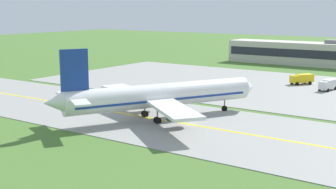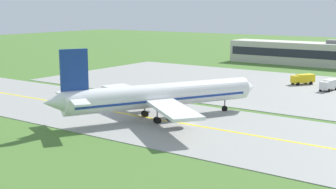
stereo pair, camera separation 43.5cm
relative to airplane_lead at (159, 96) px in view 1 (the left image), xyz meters
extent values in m
plane|color=#47702D|center=(5.87, -0.41, -4.13)|extent=(500.00, 500.00, 0.00)
cube|color=gray|center=(5.87, -0.41, -4.08)|extent=(240.00, 28.00, 0.10)
cube|color=gray|center=(15.87, 41.59, -4.08)|extent=(140.00, 52.00, 0.10)
cube|color=yellow|center=(5.87, -0.41, -4.03)|extent=(220.00, 0.60, 0.01)
cylinder|color=white|center=(0.23, 0.43, 0.07)|extent=(19.85, 31.74, 4.00)
cone|color=white|center=(8.98, 16.39, 0.07)|extent=(4.58, 4.11, 3.80)
cone|color=white|center=(-8.61, -15.71, 0.47)|extent=(4.52, 4.44, 3.40)
cube|color=navy|center=(0.23, 0.43, -0.43)|extent=(18.61, 29.39, 0.36)
cube|color=#1E232D|center=(7.93, 14.46, 0.77)|extent=(3.85, 3.21, 0.70)
cube|color=white|center=(-8.28, 2.58, -0.43)|extent=(15.73, 9.80, 0.50)
cylinder|color=#47474C|center=(-5.56, 3.38, -1.83)|extent=(3.65, 4.09, 2.30)
cylinder|color=black|center=(-4.79, 4.78, -1.83)|extent=(1.96, 1.23, 2.10)
cube|color=white|center=(6.63, -5.59, -0.43)|extent=(14.89, 12.82, 0.50)
cylinder|color=#47474C|center=(5.84, -2.87, -1.83)|extent=(3.65, 4.09, 2.30)
cylinder|color=black|center=(6.61, -1.47, -1.83)|extent=(1.96, 1.23, 2.10)
cube|color=navy|center=(-6.98, -12.73, 5.32)|extent=(2.47, 4.05, 6.50)
cube|color=white|center=(-9.88, -11.36, 0.87)|extent=(6.46, 4.53, 0.30)
cube|color=white|center=(-4.27, -14.44, 0.87)|extent=(6.30, 5.39, 0.30)
cylinder|color=slate|center=(6.48, 11.83, -2.76)|extent=(0.24, 0.24, 1.65)
cylinder|color=black|center=(6.48, 11.83, -3.58)|extent=(0.84, 1.13, 1.10)
cylinder|color=slate|center=(-3.01, -0.08, -2.76)|extent=(0.24, 0.24, 1.65)
cylinder|color=black|center=(-3.25, 0.06, -3.58)|extent=(0.84, 1.13, 1.10)
cylinder|color=black|center=(-2.77, -0.21, -3.58)|extent=(0.84, 1.13, 1.10)
cylinder|color=slate|center=(1.55, -2.58, -2.76)|extent=(0.24, 0.24, 1.65)
cylinder|color=black|center=(1.31, -2.44, -3.58)|extent=(0.84, 1.13, 1.10)
cylinder|color=black|center=(1.79, -2.71, -3.58)|extent=(0.84, 1.13, 1.10)
cube|color=silver|center=(15.70, 42.85, -2.63)|extent=(2.26, 2.09, 1.80)
cube|color=#1E232D|center=(15.58, 42.10, -2.32)|extent=(1.84, 0.41, 0.81)
cube|color=silver|center=(16.17, 45.82, -2.53)|extent=(2.73, 4.48, 2.00)
cylinder|color=orange|center=(15.70, 42.85, -1.63)|extent=(0.20, 0.20, 0.18)
cylinder|color=black|center=(16.68, 42.70, -3.68)|extent=(0.44, 0.94, 0.90)
cylinder|color=black|center=(14.71, 43.01, -3.68)|extent=(0.44, 0.94, 0.90)
cylinder|color=black|center=(17.33, 46.48, -3.68)|extent=(0.44, 0.94, 0.90)
cylinder|color=black|center=(15.26, 46.81, -3.68)|extent=(0.44, 0.94, 0.90)
cube|color=yellow|center=(6.93, 48.27, -2.63)|extent=(2.67, 2.62, 1.80)
cube|color=#1E232D|center=(6.50, 47.64, -2.32)|extent=(1.59, 1.14, 0.81)
cube|color=yellow|center=(8.63, 50.74, -2.53)|extent=(4.11, 4.65, 2.00)
cylinder|color=orange|center=(6.93, 48.27, -1.63)|extent=(0.20, 0.20, 0.18)
cylinder|color=black|center=(7.76, 47.70, -3.68)|extent=(0.76, 0.91, 0.90)
cylinder|color=black|center=(6.11, 48.83, -3.68)|extent=(0.76, 0.91, 0.90)
cylinder|color=black|center=(9.97, 50.84, -3.68)|extent=(0.76, 0.91, 0.90)
cylinder|color=black|center=(8.24, 52.03, -3.68)|extent=(0.76, 0.91, 0.90)
cube|color=beige|center=(-5.93, 91.18, -0.34)|extent=(49.72, 10.64, 7.58)
cube|color=#1E232D|center=(-5.93, 85.81, 0.04)|extent=(47.73, 0.10, 2.73)
cube|color=slate|center=(4.01, 91.18, 4.04)|extent=(4.00, 4.00, 1.20)
camera|label=1|loc=(45.10, -62.52, 14.73)|focal=49.08mm
camera|label=2|loc=(45.45, -62.27, 14.73)|focal=49.08mm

